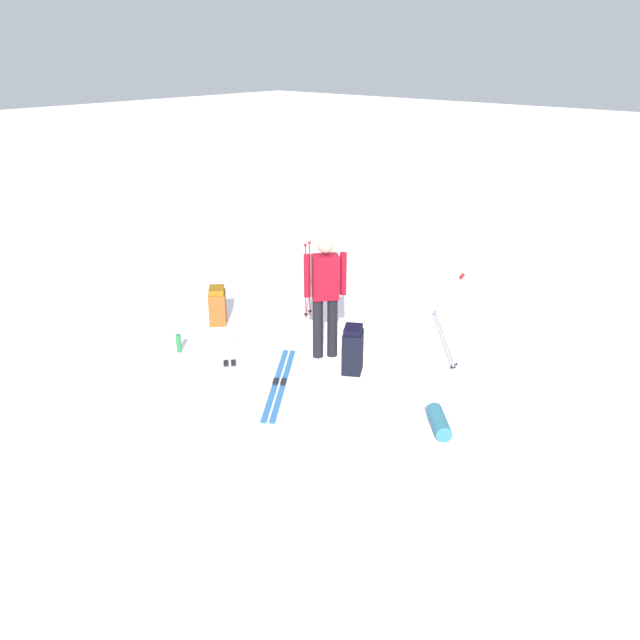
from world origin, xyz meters
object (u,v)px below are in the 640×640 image
Objects in this scene: ski_pair_far at (280,383)px; thermos_bottle at (179,343)px; backpack_bright at (217,306)px; ski_poles_planted_near at (458,318)px; skier_standing at (325,291)px; backpack_large_dark at (353,350)px; sleeping_mat_rolled at (439,422)px; ski_poles_planted_far at (308,276)px; ski_pair_near at (230,364)px.

ski_pair_far is 1.74m from thermos_bottle.
backpack_bright is 0.43× the size of ski_poles_planted_near.
thermos_bottle is at bearing -52.66° from skier_standing.
backpack_large_dark is 1.15× the size of sleeping_mat_rolled.
ski_poles_planted_far is (-1.91, -1.24, 0.66)m from ski_pair_far.
skier_standing is 3.09× the size of sleeping_mat_rolled.
sleeping_mat_rolled is at bearing 73.55° from backpack_large_dark.
sleeping_mat_rolled is (0.40, 4.18, -0.19)m from backpack_bright.
skier_standing is 1.76m from ski_poles_planted_near.
backpack_bright is at bearing -84.60° from skier_standing.
backpack_large_dark is at bearing -106.45° from sleeping_mat_rolled.
ski_poles_planted_far is at bearing 167.43° from thermos_bottle.
ski_poles_planted_near reaches higher than thermos_bottle.
backpack_bright is 2.21× the size of thermos_bottle.
skier_standing reaches higher than ski_pair_far.
sleeping_mat_rolled is (1.50, 3.32, -0.58)m from ski_poles_planted_far.
sleeping_mat_rolled is (0.47, 1.61, -0.22)m from backpack_large_dark.
ski_pair_far is at bearing 94.22° from ski_pair_near.
ski_pair_near is at bearing -85.78° from ski_pair_far.
ski_pair_far is at bearing 69.01° from backpack_bright.
ski_poles_planted_near is (-0.80, 1.56, -0.22)m from skier_standing.
backpack_large_dark is at bearing 59.06° from ski_poles_planted_far.
ski_pair_far is 2.27m from backpack_bright.
ski_pair_near is at bearing -36.05° from skier_standing.
sleeping_mat_rolled is 3.86m from thermos_bottle.
backpack_bright reaches higher than ski_pair_far.
backpack_bright is at bearing -95.40° from sleeping_mat_rolled.
backpack_bright is at bearing -159.84° from thermos_bottle.
ski_pair_far is 2.12m from sleeping_mat_rolled.
sleeping_mat_rolled reaches higher than ski_pair_far.
ski_pair_far is 1.36× the size of ski_poles_planted_far.
ski_pair_far is at bearing -78.79° from sleeping_mat_rolled.
sleeping_mat_rolled is at bearing 74.94° from skier_standing.
skier_standing is at bearing -101.03° from backpack_large_dark.
ski_pair_near is at bearing 54.80° from backpack_bright.
sleeping_mat_rolled is (-0.41, 2.08, 0.08)m from ski_pair_far.
ski_poles_planted_far is 4.64× the size of thermos_bottle.
thermos_bottle is (0.65, -3.80, 0.04)m from sleeping_mat_rolled.
thermos_bottle is at bearing -82.03° from ski_pair_far.
ski_poles_planted_near is (-0.99, 3.57, 0.46)m from backpack_bright.
ski_pair_near is at bearing -54.69° from backpack_large_dark.
ski_poles_planted_far is (-1.11, 0.86, 0.39)m from backpack_bright.
backpack_bright reaches higher than sleeping_mat_rolled.
backpack_bright reaches higher than ski_pair_near.
backpack_large_dark is (-0.89, 0.47, 0.30)m from ski_pair_far.
skier_standing is 1.28× the size of ski_poles_planted_near.
ski_pair_near is 1.54m from backpack_bright.
ski_pair_near is 0.90× the size of ski_pair_far.
ski_poles_planted_far is at bearing -128.69° from skier_standing.
backpack_bright is 1.46m from ski_poles_planted_far.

